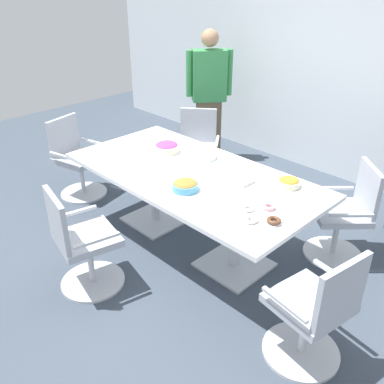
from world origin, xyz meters
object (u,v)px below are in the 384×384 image
(snack_bowl_pretzels, at_px, (185,185))
(plate_stack, at_px, (206,156))
(snack_bowl_candy_mix, at_px, (167,147))
(snack_bowl_chips_orange, at_px, (289,182))
(person_standing_0, at_px, (209,95))
(office_chair_2, at_px, (82,246))
(office_chair_0, at_px, (197,152))
(office_chair_1, at_px, (77,162))
(conference_table, at_px, (192,185))
(office_chair_3, at_px, (314,314))
(donut_platter, at_px, (261,215))
(office_chair_4, at_px, (345,218))
(napkin_pile, at_px, (242,179))

(snack_bowl_pretzels, relative_size, plate_stack, 1.14)
(snack_bowl_candy_mix, distance_m, snack_bowl_chips_orange, 1.32)
(snack_bowl_candy_mix, bearing_deg, person_standing_0, 118.92)
(office_chair_2, xyz_separation_m, person_standing_0, (-1.17, 2.72, 0.49))
(snack_bowl_chips_orange, bearing_deg, office_chair_2, -122.08)
(snack_bowl_candy_mix, bearing_deg, plate_stack, 23.26)
(office_chair_0, relative_size, plate_stack, 4.62)
(office_chair_1, bearing_deg, conference_table, 84.02)
(office_chair_3, bearing_deg, conference_table, 84.36)
(office_chair_0, distance_m, snack_bowl_pretzels, 1.67)
(donut_platter, bearing_deg, office_chair_2, -138.95)
(conference_table, xyz_separation_m, person_standing_0, (-1.33, 1.63, 0.28))
(office_chair_3, bearing_deg, snack_bowl_candy_mix, 83.90)
(donut_platter, bearing_deg, snack_bowl_chips_orange, 103.42)
(office_chair_3, xyz_separation_m, donut_platter, (-0.66, 0.26, 0.36))
(conference_table, xyz_separation_m, office_chair_4, (1.13, 0.83, -0.22))
(office_chair_2, distance_m, donut_platter, 1.46)
(office_chair_1, xyz_separation_m, snack_bowl_chips_orange, (2.43, 0.64, 0.39))
(snack_bowl_chips_orange, bearing_deg, plate_stack, -175.76)
(office_chair_2, height_order, office_chair_4, same)
(person_standing_0, height_order, napkin_pile, person_standing_0)
(conference_table, height_order, snack_bowl_chips_orange, snack_bowl_chips_orange)
(snack_bowl_candy_mix, height_order, plate_stack, snack_bowl_candy_mix)
(office_chair_2, height_order, person_standing_0, person_standing_0)
(office_chair_2, xyz_separation_m, donut_platter, (1.07, 0.93, 0.36))
(plate_stack, bearing_deg, office_chair_0, 140.27)
(snack_bowl_chips_orange, distance_m, plate_stack, 0.91)
(office_chair_1, relative_size, office_chair_2, 1.00)
(snack_bowl_pretzels, xyz_separation_m, napkin_pile, (0.24, 0.45, -0.01))
(office_chair_1, bearing_deg, office_chair_3, 72.47)
(office_chair_0, distance_m, office_chair_3, 2.80)
(office_chair_1, height_order, donut_platter, office_chair_1)
(person_standing_0, relative_size, napkin_pile, 11.03)
(office_chair_2, bearing_deg, person_standing_0, 125.24)
(conference_table, xyz_separation_m, donut_platter, (0.91, -0.17, 0.14))
(snack_bowl_chips_orange, xyz_separation_m, donut_platter, (0.13, -0.56, -0.02))
(conference_table, xyz_separation_m, snack_bowl_candy_mix, (-0.52, 0.16, 0.18))
(office_chair_4, xyz_separation_m, donut_platter, (-0.22, -1.00, 0.36))
(office_chair_4, relative_size, person_standing_0, 0.53)
(snack_bowl_pretzels, xyz_separation_m, plate_stack, (-0.33, 0.60, -0.02))
(office_chair_4, bearing_deg, snack_bowl_candy_mix, 65.97)
(office_chair_3, xyz_separation_m, person_standing_0, (-2.90, 2.05, 0.49))
(office_chair_0, bearing_deg, donut_platter, 109.52)
(office_chair_1, height_order, snack_bowl_candy_mix, office_chair_1)
(snack_bowl_pretzels, bearing_deg, napkin_pile, 61.39)
(snack_bowl_pretzels, bearing_deg, donut_platter, 8.66)
(office_chair_1, bearing_deg, person_standing_0, 155.68)
(conference_table, xyz_separation_m, office_chair_3, (1.57, -0.42, -0.22))
(conference_table, height_order, office_chair_0, office_chair_0)
(plate_stack, bearing_deg, office_chair_3, -23.75)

